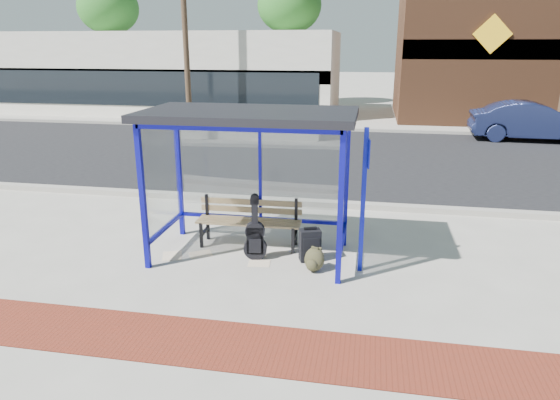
% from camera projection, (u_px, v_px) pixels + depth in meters
% --- Properties ---
extents(ground, '(120.00, 120.00, 0.00)m').
position_uv_depth(ground, '(251.00, 255.00, 8.37)').
color(ground, '#B2ADA0').
rests_on(ground, ground).
extents(brick_paver_strip, '(60.00, 1.00, 0.01)m').
position_uv_depth(brick_paver_strip, '(200.00, 342.00, 5.93)').
color(brick_paver_strip, maroon).
rests_on(brick_paver_strip, ground).
extents(curb_near, '(60.00, 0.25, 0.12)m').
position_uv_depth(curb_near, '(282.00, 201.00, 11.08)').
color(curb_near, gray).
rests_on(curb_near, ground).
extents(street_asphalt, '(60.00, 10.00, 0.00)m').
position_uv_depth(street_asphalt, '(310.00, 156.00, 15.88)').
color(street_asphalt, black).
rests_on(street_asphalt, ground).
extents(curb_far, '(60.00, 0.25, 0.12)m').
position_uv_depth(curb_far, '(325.00, 129.00, 20.66)').
color(curb_far, gray).
rests_on(curb_far, ground).
extents(far_sidewalk, '(60.00, 4.00, 0.01)m').
position_uv_depth(far_sidewalk, '(329.00, 123.00, 22.46)').
color(far_sidewalk, '#B2ADA0').
rests_on(far_sidewalk, ground).
extents(bus_shelter, '(3.30, 1.80, 2.42)m').
position_uv_depth(bus_shelter, '(250.00, 132.00, 7.82)').
color(bus_shelter, '#0D0D99').
rests_on(bus_shelter, ground).
extents(storefront_white, '(18.00, 6.04, 4.00)m').
position_uv_depth(storefront_white, '(164.00, 72.00, 26.22)').
color(storefront_white, silver).
rests_on(storefront_white, ground).
extents(storefront_brown, '(10.00, 7.08, 6.40)m').
position_uv_depth(storefront_brown, '(508.00, 49.00, 23.41)').
color(storefront_brown, '#59331E').
rests_on(storefront_brown, ground).
extents(tree_left, '(3.60, 3.60, 7.03)m').
position_uv_depth(tree_left, '(108.00, 9.00, 29.82)').
color(tree_left, '#4C3826').
rests_on(tree_left, ground).
extents(tree_mid, '(3.60, 3.60, 7.03)m').
position_uv_depth(tree_mid, '(290.00, 6.00, 27.93)').
color(tree_mid, '#4C3826').
rests_on(tree_mid, ground).
extents(utility_pole_west, '(1.60, 0.24, 8.00)m').
position_uv_depth(utility_pole_west, '(185.00, 27.00, 20.77)').
color(utility_pole_west, '#4C3826').
rests_on(utility_pole_west, ground).
extents(bench, '(1.82, 0.47, 0.85)m').
position_uv_depth(bench, '(249.00, 219.00, 8.69)').
color(bench, black).
rests_on(bench, ground).
extents(guitar_bag, '(0.40, 0.17, 1.05)m').
position_uv_depth(guitar_bag, '(255.00, 237.00, 8.12)').
color(guitar_bag, black).
rests_on(guitar_bag, ground).
extents(suitcase, '(0.39, 0.31, 0.58)m').
position_uv_depth(suitcase, '(310.00, 245.00, 8.10)').
color(suitcase, black).
rests_on(suitcase, ground).
extents(backpack, '(0.37, 0.34, 0.38)m').
position_uv_depth(backpack, '(314.00, 260.00, 7.75)').
color(backpack, '#312F1B').
rests_on(backpack, ground).
extents(sign_post, '(0.10, 0.28, 2.25)m').
position_uv_depth(sign_post, '(364.00, 193.00, 7.45)').
color(sign_post, '#0E149B').
rests_on(sign_post, ground).
extents(newspaper_a, '(0.43, 0.48, 0.01)m').
position_uv_depth(newspaper_a, '(172.00, 256.00, 8.35)').
color(newspaper_a, white).
rests_on(newspaper_a, ground).
extents(newspaper_b, '(0.47, 0.44, 0.01)m').
position_uv_depth(newspaper_b, '(201.00, 254.00, 8.42)').
color(newspaper_b, white).
rests_on(newspaper_b, ground).
extents(newspaper_c, '(0.38, 0.32, 0.01)m').
position_uv_depth(newspaper_c, '(259.00, 263.00, 8.06)').
color(newspaper_c, white).
rests_on(newspaper_c, ground).
extents(parked_car, '(4.36, 1.69, 1.42)m').
position_uv_depth(parked_car, '(532.00, 121.00, 18.22)').
color(parked_car, '#181F44').
rests_on(parked_car, ground).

